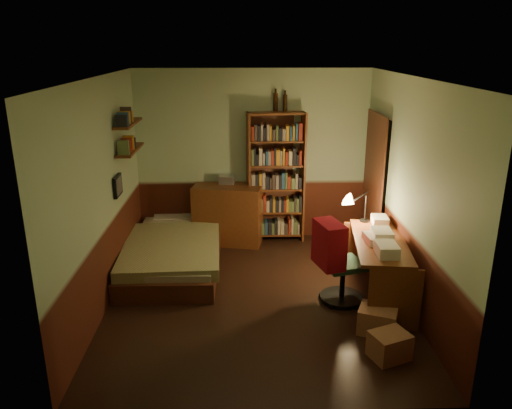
{
  "coord_description": "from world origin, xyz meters",
  "views": [
    {
      "loc": [
        -0.17,
        -5.43,
        2.96
      ],
      "look_at": [
        0.0,
        0.25,
        1.1
      ],
      "focal_mm": 35.0,
      "sensor_mm": 36.0,
      "label": 1
    }
  ],
  "objects_px": {
    "mini_stereo": "(227,179)",
    "desk_lamp": "(366,196)",
    "cardboard_box_a": "(390,346)",
    "cardboard_box_b": "(378,320)",
    "bookshelf": "(276,178)",
    "bed": "(174,242)",
    "office_chair": "(344,263)",
    "desk": "(378,270)",
    "dresser": "(228,214)"
  },
  "relations": [
    {
      "from": "desk_lamp",
      "to": "cardboard_box_a",
      "type": "relative_size",
      "value": 1.88
    },
    {
      "from": "office_chair",
      "to": "cardboard_box_b",
      "type": "bearing_deg",
      "value": -86.09
    },
    {
      "from": "cardboard_box_b",
      "to": "cardboard_box_a",
      "type": "bearing_deg",
      "value": -90.46
    },
    {
      "from": "desk",
      "to": "bookshelf",
      "type": "bearing_deg",
      "value": 126.76
    },
    {
      "from": "bookshelf",
      "to": "cardboard_box_b",
      "type": "bearing_deg",
      "value": -78.71
    },
    {
      "from": "mini_stereo",
      "to": "cardboard_box_a",
      "type": "distance_m",
      "value": 3.67
    },
    {
      "from": "bed",
      "to": "desk",
      "type": "height_order",
      "value": "desk"
    },
    {
      "from": "desk_lamp",
      "to": "dresser",
      "type": "bearing_deg",
      "value": 171.02
    },
    {
      "from": "desk_lamp",
      "to": "office_chair",
      "type": "height_order",
      "value": "desk_lamp"
    },
    {
      "from": "dresser",
      "to": "bookshelf",
      "type": "height_order",
      "value": "bookshelf"
    },
    {
      "from": "mini_stereo",
      "to": "bookshelf",
      "type": "bearing_deg",
      "value": 3.26
    },
    {
      "from": "mini_stereo",
      "to": "cardboard_box_b",
      "type": "distance_m",
      "value": 3.28
    },
    {
      "from": "bed",
      "to": "cardboard_box_b",
      "type": "bearing_deg",
      "value": -36.37
    },
    {
      "from": "bookshelf",
      "to": "desk_lamp",
      "type": "distance_m",
      "value": 1.67
    },
    {
      "from": "bookshelf",
      "to": "desk",
      "type": "height_order",
      "value": "bookshelf"
    },
    {
      "from": "office_chair",
      "to": "cardboard_box_b",
      "type": "distance_m",
      "value": 0.81
    },
    {
      "from": "mini_stereo",
      "to": "desk",
      "type": "bearing_deg",
      "value": -40.8
    },
    {
      "from": "cardboard_box_b",
      "to": "dresser",
      "type": "bearing_deg",
      "value": 122.61
    },
    {
      "from": "bed",
      "to": "office_chair",
      "type": "relative_size",
      "value": 2.31
    },
    {
      "from": "desk",
      "to": "office_chair",
      "type": "bearing_deg",
      "value": -168.46
    },
    {
      "from": "dresser",
      "to": "cardboard_box_b",
      "type": "relative_size",
      "value": 2.62
    },
    {
      "from": "dresser",
      "to": "office_chair",
      "type": "relative_size",
      "value": 1.05
    },
    {
      "from": "dresser",
      "to": "cardboard_box_a",
      "type": "distance_m",
      "value": 3.47
    },
    {
      "from": "desk",
      "to": "cardboard_box_a",
      "type": "distance_m",
      "value": 1.22
    },
    {
      "from": "bed",
      "to": "desk_lamp",
      "type": "relative_size",
      "value": 3.34
    },
    {
      "from": "mini_stereo",
      "to": "desk_lamp",
      "type": "bearing_deg",
      "value": -30.02
    },
    {
      "from": "mini_stereo",
      "to": "office_chair",
      "type": "height_order",
      "value": "mini_stereo"
    },
    {
      "from": "bed",
      "to": "cardboard_box_b",
      "type": "height_order",
      "value": "bed"
    },
    {
      "from": "mini_stereo",
      "to": "cardboard_box_b",
      "type": "bearing_deg",
      "value": -52.03
    },
    {
      "from": "desk",
      "to": "desk_lamp",
      "type": "bearing_deg",
      "value": 100.06
    },
    {
      "from": "bookshelf",
      "to": "cardboard_box_a",
      "type": "relative_size",
      "value": 5.56
    },
    {
      "from": "mini_stereo",
      "to": "office_chair",
      "type": "bearing_deg",
      "value": -48.52
    },
    {
      "from": "mini_stereo",
      "to": "cardboard_box_b",
      "type": "relative_size",
      "value": 0.59
    },
    {
      "from": "bookshelf",
      "to": "office_chair",
      "type": "distance_m",
      "value": 2.14
    },
    {
      "from": "dresser",
      "to": "bookshelf",
      "type": "relative_size",
      "value": 0.51
    },
    {
      "from": "bed",
      "to": "cardboard_box_b",
      "type": "relative_size",
      "value": 5.77
    },
    {
      "from": "cardboard_box_a",
      "to": "cardboard_box_b",
      "type": "relative_size",
      "value": 0.92
    },
    {
      "from": "bookshelf",
      "to": "desk",
      "type": "bearing_deg",
      "value": -68.36
    },
    {
      "from": "bed",
      "to": "bookshelf",
      "type": "bearing_deg",
      "value": 31.51
    },
    {
      "from": "desk_lamp",
      "to": "office_chair",
      "type": "xyz_separation_m",
      "value": [
        -0.39,
        -0.68,
        -0.61
      ]
    },
    {
      "from": "dresser",
      "to": "mini_stereo",
      "type": "distance_m",
      "value": 0.53
    },
    {
      "from": "cardboard_box_a",
      "to": "cardboard_box_b",
      "type": "bearing_deg",
      "value": 89.54
    },
    {
      "from": "mini_stereo",
      "to": "office_chair",
      "type": "xyz_separation_m",
      "value": [
        1.41,
        -2.01,
        -0.48
      ]
    },
    {
      "from": "office_chair",
      "to": "mini_stereo",
      "type": "bearing_deg",
      "value": 109.28
    },
    {
      "from": "bookshelf",
      "to": "desk_lamp",
      "type": "height_order",
      "value": "bookshelf"
    },
    {
      "from": "desk_lamp",
      "to": "office_chair",
      "type": "bearing_deg",
      "value": -94.83
    },
    {
      "from": "mini_stereo",
      "to": "cardboard_box_a",
      "type": "xyz_separation_m",
      "value": [
        1.66,
        -3.16,
        -0.83
      ]
    },
    {
      "from": "bed",
      "to": "office_chair",
      "type": "height_order",
      "value": "office_chair"
    },
    {
      "from": "office_chair",
      "to": "cardboard_box_a",
      "type": "relative_size",
      "value": 2.73
    },
    {
      "from": "bed",
      "to": "mini_stereo",
      "type": "height_order",
      "value": "mini_stereo"
    }
  ]
}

